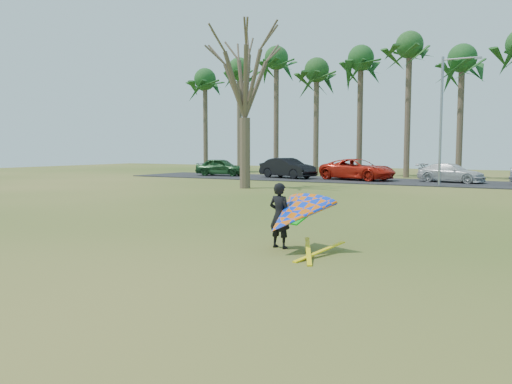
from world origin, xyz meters
The scene contains 16 objects.
ground centered at (0.00, 0.00, 0.00)m, with size 100.00×100.00×0.00m, color #244C10.
parking_strip centered at (0.00, 25.00, 0.03)m, with size 46.00×7.00×0.06m, color black.
palm_0 centered at (-22.00, 31.00, 9.17)m, with size 4.84×4.84×10.84m.
palm_1 centered at (-18.00, 31.00, 9.85)m, with size 4.84×4.84×11.54m.
palm_2 centered at (-14.00, 31.00, 10.52)m, with size 4.84×4.84×12.24m.
palm_3 centered at (-10.00, 31.00, 9.17)m, with size 4.84×4.84×10.84m.
palm_4 centered at (-6.00, 31.00, 9.85)m, with size 4.84×4.84×11.54m.
palm_5 centered at (-2.00, 31.00, 10.52)m, with size 4.84×4.84×12.24m.
palm_6 centered at (2.00, 31.00, 9.17)m, with size 4.84×4.84×10.84m.
bare_tree_left centered at (-8.00, 15.00, 6.92)m, with size 6.60×6.60×9.70m.
streetlight centered at (2.16, 22.00, 4.46)m, with size 2.28×0.18×8.00m.
car_0 centered at (-16.24, 25.03, 0.80)m, with size 1.75×4.35×1.48m, color #1A431F.
car_1 centered at (-9.83, 24.74, 0.85)m, with size 1.66×4.77×1.57m, color black.
car_2 centered at (-4.23, 25.03, 0.84)m, with size 2.59×5.61×1.56m, color red.
car_3 centered at (2.19, 25.66, 0.71)m, with size 1.82×4.48×1.30m, color silver.
kite_flyer centered at (2.30, -0.45, 0.84)m, with size 2.13×2.39×2.02m.
Camera 1 is at (7.14, -10.81, 2.38)m, focal length 35.00 mm.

